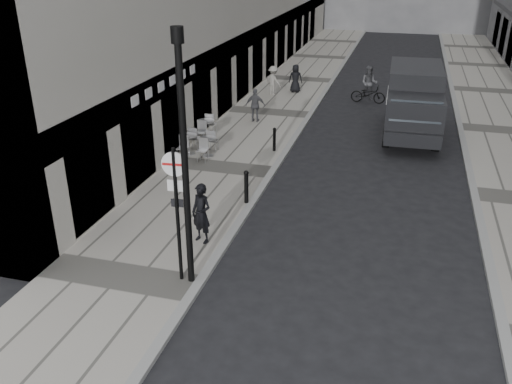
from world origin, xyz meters
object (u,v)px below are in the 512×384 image
walking_man (201,213)px  sign_post (176,198)px  cyclist (369,89)px  panel_van (414,98)px  lamppost (184,152)px

walking_man → sign_post: size_ratio=0.50×
sign_post → cyclist: bearing=75.1°
panel_van → sign_post: bearing=-112.4°
lamppost → panel_van: lamppost is taller
walking_man → panel_van: 13.00m
walking_man → lamppost: bearing=-56.1°
walking_man → sign_post: 2.34m
walking_man → panel_van: size_ratio=0.28×
sign_post → lamppost: 1.19m
lamppost → cyclist: (2.72, 18.46, -2.73)m
walking_man → sign_post: bearing=-63.8°
cyclist → lamppost: bearing=-95.2°
walking_man → cyclist: 16.85m
walking_man → panel_van: (5.42, 11.79, 0.63)m
sign_post → walking_man: bearing=89.2°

